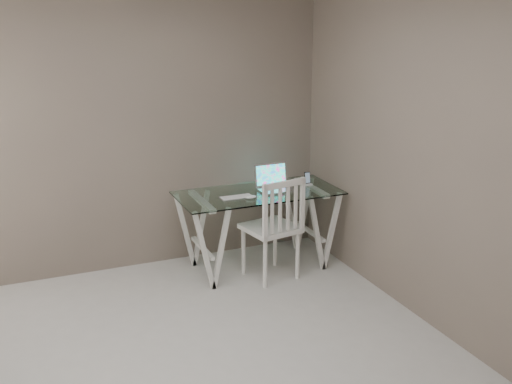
% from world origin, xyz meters
% --- Properties ---
extents(room, '(4.50, 4.52, 2.71)m').
position_xyz_m(room, '(-0.06, 0.02, 1.72)').
color(room, '#B3B1AC').
rests_on(room, ground).
extents(desk, '(1.50, 0.70, 0.75)m').
position_xyz_m(desk, '(1.20, 1.74, 0.38)').
color(desk, silver).
rests_on(desk, ground).
extents(chair, '(0.51, 0.51, 0.96)m').
position_xyz_m(chair, '(1.24, 1.43, 0.53)').
color(chair, silver).
rests_on(chair, ground).
extents(laptop, '(0.33, 0.26, 0.23)m').
position_xyz_m(laptop, '(1.38, 1.78, 0.80)').
color(laptop, silver).
rests_on(laptop, desk).
extents(keyboard, '(0.30, 0.13, 0.01)m').
position_xyz_m(keyboard, '(0.95, 1.66, 0.75)').
color(keyboard, silver).
rests_on(keyboard, desk).
extents(mouse, '(0.10, 0.06, 0.03)m').
position_xyz_m(mouse, '(1.06, 1.58, 0.76)').
color(mouse, white).
rests_on(mouse, desk).
extents(phone_dock, '(0.07, 0.07, 0.13)m').
position_xyz_m(phone_dock, '(1.73, 1.77, 0.78)').
color(phone_dock, white).
rests_on(phone_dock, desk).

